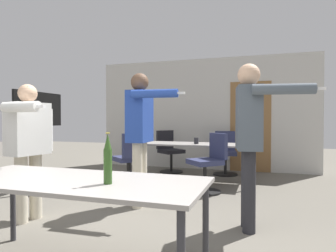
% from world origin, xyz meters
% --- Properties ---
extents(back_wall, '(5.21, 0.12, 2.64)m').
position_xyz_m(back_wall, '(0.03, 5.60, 1.31)').
color(back_wall, beige).
rests_on(back_wall, ground_plane).
extents(conference_table_near, '(2.03, 0.84, 0.73)m').
position_xyz_m(conference_table_near, '(0.03, 0.43, 0.67)').
color(conference_table_near, gray).
rests_on(conference_table_near, ground_plane).
extents(conference_table_far, '(2.35, 0.76, 0.73)m').
position_xyz_m(conference_table_far, '(0.07, 4.05, 0.67)').
color(conference_table_far, gray).
rests_on(conference_table_far, ground_plane).
extents(tv_screen, '(0.44, 1.04, 1.63)m').
position_xyz_m(tv_screen, '(-2.06, 2.45, 1.01)').
color(tv_screen, black).
rests_on(tv_screen, ground_plane).
extents(person_near_casual, '(0.83, 0.66, 1.82)m').
position_xyz_m(person_near_casual, '(-0.19, 2.26, 1.10)').
color(person_near_casual, beige).
rests_on(person_near_casual, ground_plane).
extents(person_far_watching, '(0.87, 0.63, 1.78)m').
position_xyz_m(person_far_watching, '(1.27, 1.81, 1.08)').
color(person_far_watching, '#28282D').
rests_on(person_far_watching, ground_plane).
extents(person_left_plaid, '(0.73, 0.76, 1.60)m').
position_xyz_m(person_left_plaid, '(-1.20, 1.31, 0.95)').
color(person_left_plaid, beige).
rests_on(person_left_plaid, ground_plane).
extents(office_chair_mid_tucked, '(0.69, 0.68, 0.95)m').
position_xyz_m(office_chair_mid_tucked, '(-0.83, 3.27, 0.45)').
color(office_chair_mid_tucked, black).
rests_on(office_chair_mid_tucked, ground_plane).
extents(office_chair_far_left, '(0.69, 0.68, 0.93)m').
position_xyz_m(office_chair_far_left, '(-0.64, 4.93, 0.44)').
color(office_chair_far_left, black).
rests_on(office_chair_far_left, ground_plane).
extents(office_chair_side_rolled, '(0.69, 0.68, 0.96)m').
position_xyz_m(office_chair_side_rolled, '(0.55, 3.32, 0.46)').
color(office_chair_side_rolled, black).
rests_on(office_chair_side_rolled, ground_plane).
extents(office_chair_near_pushed, '(0.53, 0.59, 0.93)m').
position_xyz_m(office_chair_near_pushed, '(0.60, 5.02, 0.44)').
color(office_chair_near_pushed, black).
rests_on(office_chair_near_pushed, ground_plane).
extents(beer_bottle, '(0.06, 0.06, 0.36)m').
position_xyz_m(beer_bottle, '(0.37, 0.37, 0.90)').
color(beer_bottle, '#2D511E').
rests_on(beer_bottle, conference_table_near).
extents(drink_cup, '(0.09, 0.09, 0.12)m').
position_xyz_m(drink_cup, '(0.20, 3.97, 0.79)').
color(drink_cup, '#232328').
rests_on(drink_cup, conference_table_far).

